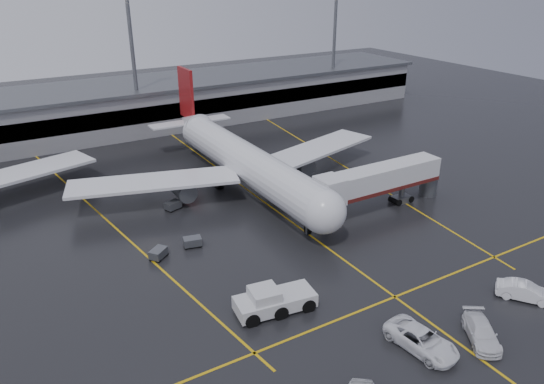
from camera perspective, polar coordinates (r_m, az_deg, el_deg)
ground at (r=66.90m, az=0.60°, el=-2.20°), size 220.00×220.00×0.00m
apron_line_centre at (r=66.89m, az=0.60°, el=-2.19°), size 0.25×90.00×0.02m
apron_line_stop at (r=51.91m, az=13.52°, el=-11.28°), size 60.00×0.25×0.02m
apron_line_left at (r=68.95m, az=-18.28°, el=-2.65°), size 9.99×69.35×0.02m
apron_line_right at (r=83.98m, az=7.61°, el=3.13°), size 7.57×69.64×0.02m
terminal at (r=107.11m, az=-12.97°, el=9.65°), size 122.00×19.00×8.60m
light_mast_mid at (r=98.17m, az=-15.22°, el=14.26°), size 3.00×1.20×25.45m
light_mast_right at (r=118.43m, az=6.95°, el=16.37°), size 3.00×1.20×25.45m
main_airliner at (r=73.07m, az=-3.33°, el=3.64°), size 48.80×45.60×14.10m
jet_bridge at (r=67.55m, az=11.94°, el=1.18°), size 19.90×3.40×6.05m
pushback_tractor at (r=48.18m, az=0.10°, el=-12.05°), size 7.79×4.11×2.66m
belt_loader at (r=65.71m, az=6.63°, el=-2.34°), size 3.78×2.49×2.21m
service_van_a at (r=45.90m, az=16.31°, el=-15.53°), size 3.73×6.75×1.79m
service_van_b at (r=48.48m, az=22.30°, el=-14.26°), size 4.87×5.76×1.58m
service_van_c at (r=55.35m, az=26.37°, el=-9.89°), size 4.58×5.29×1.72m
baggage_cart_a at (r=59.22m, az=-8.86°, el=-5.47°), size 2.23×1.69×1.12m
baggage_cart_b at (r=57.66m, az=-12.54°, el=-6.65°), size 2.38×2.25×1.12m
baggage_cart_c at (r=68.47m, az=-10.97°, el=-1.44°), size 2.32×1.90×1.12m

